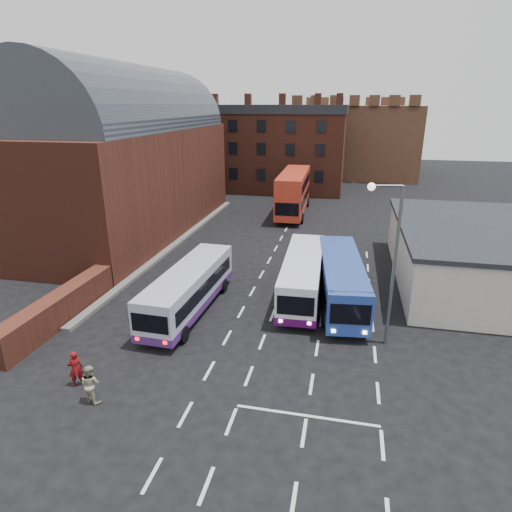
% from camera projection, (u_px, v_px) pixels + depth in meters
% --- Properties ---
extents(ground, '(180.00, 180.00, 0.00)m').
position_uv_depth(ground, '(214.00, 362.00, 21.65)').
color(ground, black).
extents(railway_station, '(12.00, 28.00, 16.00)m').
position_uv_depth(railway_station, '(124.00, 155.00, 41.51)').
color(railway_station, '#602B1E').
rests_on(railway_station, ground).
extents(forecourt_wall, '(1.20, 10.00, 1.80)m').
position_uv_depth(forecourt_wall, '(59.00, 309.00, 25.23)').
color(forecourt_wall, '#602B1E').
rests_on(forecourt_wall, ground).
extents(cream_building, '(10.40, 16.40, 4.25)m').
position_uv_depth(cream_building, '(471.00, 253.00, 30.81)').
color(cream_building, beige).
rests_on(cream_building, ground).
extents(brick_terrace, '(22.00, 10.00, 11.00)m').
position_uv_depth(brick_terrace, '(268.00, 153.00, 63.33)').
color(brick_terrace, brown).
rests_on(brick_terrace, ground).
extents(castle_keep, '(22.00, 22.00, 12.00)m').
position_uv_depth(castle_keep, '(352.00, 140.00, 79.17)').
color(castle_keep, brown).
rests_on(castle_keep, ground).
extents(bus_white_outbound, '(2.87, 10.28, 2.78)m').
position_uv_depth(bus_white_outbound, '(189.00, 287.00, 26.45)').
color(bus_white_outbound, '#B4B3CF').
rests_on(bus_white_outbound, ground).
extents(bus_white_inbound, '(2.90, 10.44, 2.83)m').
position_uv_depth(bus_white_inbound, '(303.00, 273.00, 28.45)').
color(bus_white_inbound, silver).
rests_on(bus_white_inbound, ground).
extents(bus_blue, '(3.65, 10.90, 2.92)m').
position_uv_depth(bus_blue, '(341.00, 278.00, 27.58)').
color(bus_blue, '#244199').
rests_on(bus_blue, ground).
extents(bus_red_double, '(3.36, 12.44, 4.95)m').
position_uv_depth(bus_red_double, '(293.00, 192.00, 49.65)').
color(bus_red_double, red).
rests_on(bus_red_double, ground).
extents(street_lamp, '(1.77, 0.50, 8.75)m').
position_uv_depth(street_lamp, '(390.00, 252.00, 21.58)').
color(street_lamp, '#5B5D60').
rests_on(street_lamp, ground).
extents(pedestrian_red, '(0.77, 0.74, 1.78)m').
position_uv_depth(pedestrian_red, '(76.00, 368.00, 19.56)').
color(pedestrian_red, maroon).
rests_on(pedestrian_red, ground).
extents(pedestrian_beige, '(0.99, 0.84, 1.79)m').
position_uv_depth(pedestrian_beige, '(90.00, 384.00, 18.48)').
color(pedestrian_beige, tan).
rests_on(pedestrian_beige, ground).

